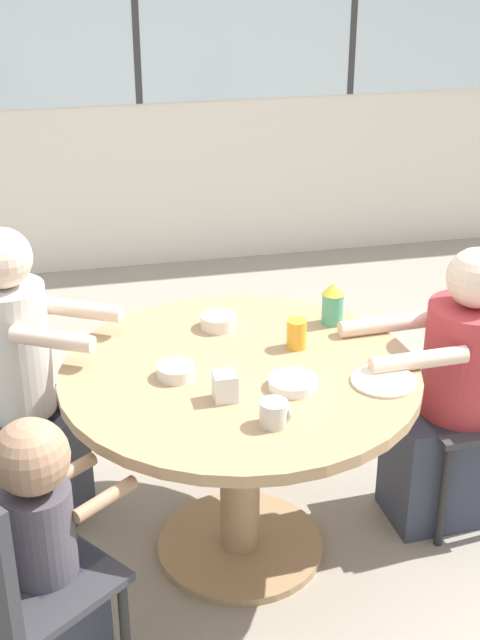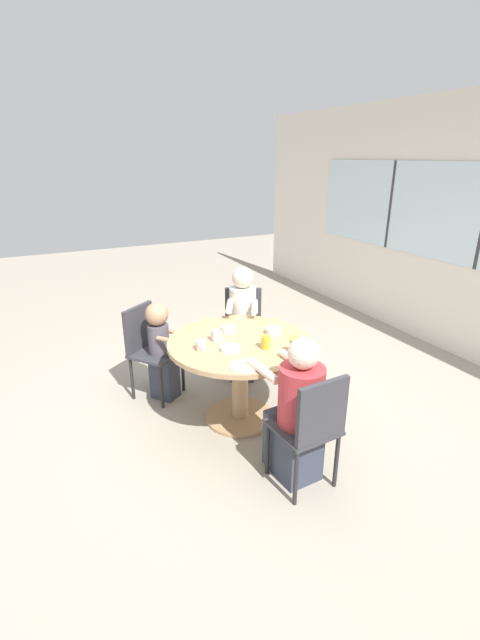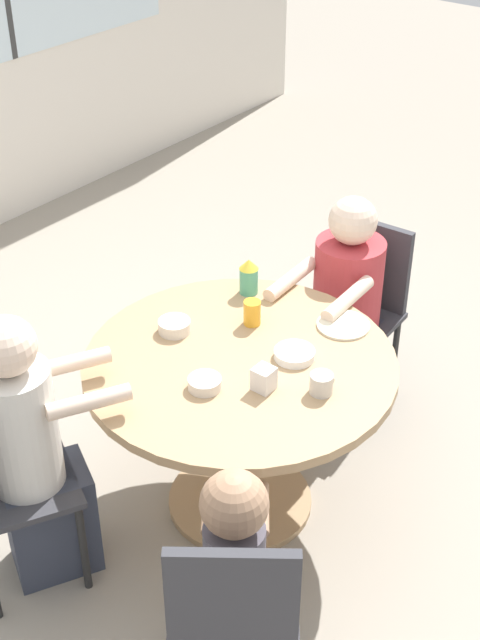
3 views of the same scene
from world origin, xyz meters
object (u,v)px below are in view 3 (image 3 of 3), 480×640
object	(u,v)px
person_woman_green_shirt	(34,460)
milk_carton_small	(264,379)
chair_for_toddler	(233,610)
coffee_mug	(322,383)
sippy_cup	(249,276)
person_man_blue_shirt	(342,320)
person_toddler	(235,580)
chair_for_man_blue_shirt	(360,297)
bowl_white_shallow	(294,354)
bowl_cereal	(174,326)
bowl_fruit	(205,383)
juice_glass	(252,313)

from	to	relation	value
person_woman_green_shirt	milk_carton_small	size ratio (longest dim) A/B	12.86
chair_for_toddler	person_woman_green_shirt	bearing A→B (deg)	139.42
coffee_mug	milk_carton_small	distance (m)	0.21
sippy_cup	person_man_blue_shirt	bearing A→B (deg)	-29.61
person_toddler	sippy_cup	xyz separation A→B (m)	(1.05, 0.76, 0.35)
chair_for_man_blue_shirt	bowl_white_shallow	size ratio (longest dim) A/B	5.64
bowl_cereal	person_man_blue_shirt	bearing A→B (deg)	-18.99
sippy_cup	bowl_white_shallow	xyz separation A→B (m)	(-0.26, -0.42, -0.06)
person_toddler	person_woman_green_shirt	bearing A→B (deg)	147.09
bowl_cereal	bowl_fruit	size ratio (longest dim) A/B	1.04
person_toddler	bowl_white_shallow	size ratio (longest dim) A/B	6.05
sippy_cup	bowl_white_shallow	size ratio (longest dim) A/B	1.02
chair_for_toddler	juice_glass	distance (m)	1.24
person_man_blue_shirt	milk_carton_small	distance (m)	0.96
person_man_blue_shirt	bowl_cereal	bearing A→B (deg)	68.05
juice_glass	sippy_cup	bearing A→B (deg)	40.95
coffee_mug	bowl_cereal	bearing A→B (deg)	93.18
juice_glass	bowl_fruit	xyz separation A→B (m)	(-0.44, -0.12, -0.03)
chair_for_toddler	bowl_cereal	distance (m)	1.20
chair_for_toddler	coffee_mug	xyz separation A→B (m)	(0.80, 0.23, 0.26)
chair_for_man_blue_shirt	bowl_cereal	size ratio (longest dim) A/B	6.85
milk_carton_small	sippy_cup	bearing A→B (deg)	42.35
person_woman_green_shirt	coffee_mug	bearing A→B (deg)	73.51
chair_for_toddler	sippy_cup	bearing A→B (deg)	88.94
milk_carton_small	bowl_fruit	distance (m)	0.21
person_woman_green_shirt	bowl_fruit	size ratio (longest dim) A/B	9.41
person_toddler	coffee_mug	bearing A→B (deg)	64.81
bowl_cereal	chair_for_man_blue_shirt	bearing A→B (deg)	-15.44
chair_for_toddler	sippy_cup	xyz separation A→B (m)	(1.17, 0.85, 0.30)
chair_for_man_blue_shirt	bowl_cereal	distance (m)	1.04
person_toddler	milk_carton_small	xyz separation A→B (m)	(0.56, 0.31, 0.31)
bowl_cereal	bowl_fruit	distance (m)	0.38
chair_for_toddler	milk_carton_small	xyz separation A→B (m)	(0.69, 0.41, 0.26)
person_toddler	chair_for_man_blue_shirt	bearing A→B (deg)	71.50
coffee_mug	chair_for_man_blue_shirt	bearing A→B (deg)	22.99
chair_for_man_blue_shirt	bowl_white_shallow	distance (m)	0.88
person_woman_green_shirt	person_man_blue_shirt	xyz separation A→B (m)	(1.51, -0.34, -0.05)
chair_for_man_blue_shirt	person_toddler	size ratio (longest dim) A/B	0.93
person_toddler	juice_glass	bearing A→B (deg)	87.68
milk_carton_small	bowl_white_shallow	world-z (taller)	milk_carton_small
person_woman_green_shirt	bowl_white_shallow	size ratio (longest dim) A/B	7.42
sippy_cup	bowl_cereal	bearing A→B (deg)	172.80
person_woman_green_shirt	coffee_mug	world-z (taller)	person_woman_green_shirt
person_woman_green_shirt	juice_glass	xyz separation A→B (m)	(0.93, -0.27, 0.26)
bowl_fruit	bowl_white_shallow	bearing A→B (deg)	-22.67
coffee_mug	milk_carton_small	xyz separation A→B (m)	(-0.11, 0.17, 0.01)
bowl_fruit	bowl_cereal	bearing A→B (deg)	58.03
chair_for_toddler	person_woman_green_shirt	xyz separation A→B (m)	(0.06, 0.96, 0.02)
person_woman_green_shirt	bowl_cereal	distance (m)	0.74
juice_glass	bowl_fruit	bearing A→B (deg)	-164.61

